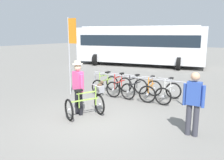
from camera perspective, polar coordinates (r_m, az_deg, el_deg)
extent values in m
plane|color=slate|center=(6.97, -4.35, -10.06)|extent=(80.00, 80.00, 0.00)
cylinder|color=#99999E|center=(10.08, -4.25, -0.69)|extent=(0.06, 0.06, 0.85)
cylinder|color=#99999E|center=(8.59, 17.58, -3.40)|extent=(0.06, 0.06, 0.85)
cylinder|color=#99999E|center=(9.08, 5.83, 0.64)|extent=(3.85, 0.29, 0.05)
torus|color=black|center=(10.43, 0.03, -0.78)|extent=(0.66, 0.12, 0.66)
cylinder|color=#B7B7BC|center=(10.43, 0.03, -0.78)|extent=(0.08, 0.07, 0.08)
torus|color=black|center=(9.64, -3.52, -1.84)|extent=(0.66, 0.12, 0.66)
cylinder|color=#B7B7BC|center=(9.64, -3.52, -1.84)|extent=(0.08, 0.07, 0.08)
cube|color=#9ED14C|center=(9.98, -1.68, -0.03)|extent=(0.07, 0.92, 0.04)
cube|color=#9ED14C|center=(9.90, -1.86, 1.20)|extent=(0.06, 0.61, 0.04)
cylinder|color=#9ED14C|center=(10.11, -1.05, 0.42)|extent=(0.03, 0.03, 0.55)
cube|color=black|center=(10.06, -1.05, 1.95)|extent=(0.13, 0.24, 0.06)
cylinder|color=#9ED14C|center=(9.67, -3.08, 0.12)|extent=(0.03, 0.03, 0.63)
cylinder|color=#B7B7BC|center=(9.61, -3.10, 1.96)|extent=(0.52, 0.05, 0.03)
torus|color=black|center=(10.12, 3.30, -1.18)|extent=(0.66, 0.09, 0.66)
cylinder|color=#B7B7BC|center=(10.12, 3.30, -1.18)|extent=(0.08, 0.06, 0.08)
torus|color=black|center=(9.26, 0.28, -2.37)|extent=(0.66, 0.09, 0.66)
cylinder|color=#B7B7BC|center=(9.26, 0.28, -2.37)|extent=(0.08, 0.06, 0.08)
cube|color=red|center=(9.64, 1.87, -0.45)|extent=(0.06, 0.92, 0.04)
cube|color=red|center=(9.55, 1.72, 0.82)|extent=(0.05, 0.61, 0.04)
cylinder|color=red|center=(9.79, 2.40, 0.03)|extent=(0.03, 0.03, 0.55)
cube|color=black|center=(9.73, 2.42, 1.61)|extent=(0.13, 0.24, 0.06)
cylinder|color=red|center=(9.29, 0.67, -0.33)|extent=(0.03, 0.03, 0.63)
cylinder|color=#B7B7BC|center=(9.23, 0.68, 1.58)|extent=(0.52, 0.04, 0.03)
torus|color=black|center=(9.82, 7.15, -1.66)|extent=(0.66, 0.11, 0.66)
cylinder|color=#B7B7BC|center=(9.82, 7.15, -1.66)|extent=(0.08, 0.07, 0.08)
torus|color=black|center=(8.97, 3.96, -2.87)|extent=(0.66, 0.11, 0.66)
cylinder|color=#B7B7BC|center=(8.97, 3.96, -2.87)|extent=(0.08, 0.07, 0.08)
cube|color=black|center=(9.34, 5.66, -0.90)|extent=(0.08, 0.92, 0.04)
cube|color=black|center=(9.25, 5.52, 0.41)|extent=(0.07, 0.61, 0.04)
cylinder|color=black|center=(9.48, 6.23, -0.41)|extent=(0.03, 0.03, 0.55)
cube|color=black|center=(9.43, 6.27, 1.23)|extent=(0.13, 0.25, 0.06)
cylinder|color=black|center=(9.00, 4.40, -0.77)|extent=(0.03, 0.03, 0.63)
cylinder|color=#B7B7BC|center=(8.93, 4.43, 1.21)|extent=(0.52, 0.05, 0.03)
torus|color=black|center=(9.61, 10.41, -2.05)|extent=(0.66, 0.18, 0.66)
cylinder|color=#B7B7BC|center=(9.61, 10.41, -2.05)|extent=(0.09, 0.07, 0.08)
torus|color=black|center=(8.66, 8.77, -3.51)|extent=(0.66, 0.18, 0.66)
cylinder|color=#B7B7BC|center=(8.66, 8.77, -3.51)|extent=(0.09, 0.07, 0.08)
cube|color=orange|center=(9.08, 9.68, -1.36)|extent=(0.18, 0.91, 0.04)
cube|color=orange|center=(8.99, 9.65, -0.03)|extent=(0.13, 0.61, 0.04)
cylinder|color=orange|center=(9.24, 9.98, -0.83)|extent=(0.03, 0.03, 0.55)
cube|color=black|center=(9.19, 10.04, 0.85)|extent=(0.16, 0.26, 0.06)
cylinder|color=orange|center=(8.70, 9.05, -1.31)|extent=(0.03, 0.03, 0.63)
cylinder|color=#B7B7BC|center=(8.63, 9.12, 0.73)|extent=(0.52, 0.11, 0.03)
torus|color=black|center=(9.39, 15.02, -2.59)|extent=(0.66, 0.09, 0.66)
cylinder|color=#B7B7BC|center=(9.39, 15.02, -2.59)|extent=(0.08, 0.06, 0.08)
torus|color=black|center=(8.47, 12.55, -4.00)|extent=(0.66, 0.09, 0.66)
cylinder|color=#B7B7BC|center=(8.47, 12.55, -4.00)|extent=(0.08, 0.06, 0.08)
cube|color=silver|center=(8.87, 13.92, -1.85)|extent=(0.07, 0.92, 0.04)
cube|color=silver|center=(8.78, 13.87, -0.49)|extent=(0.06, 0.61, 0.04)
cylinder|color=silver|center=(9.03, 14.37, -1.32)|extent=(0.03, 0.03, 0.55)
cube|color=black|center=(8.97, 14.46, 0.39)|extent=(0.13, 0.24, 0.06)
cylinder|color=silver|center=(8.50, 12.97, -1.76)|extent=(0.03, 0.03, 0.63)
cylinder|color=#B7B7BC|center=(8.44, 13.06, 0.32)|extent=(0.52, 0.05, 0.03)
torus|color=black|center=(6.98, -10.65, -7.29)|extent=(0.62, 0.34, 0.66)
cylinder|color=#B7B7BC|center=(6.98, -10.65, -7.29)|extent=(0.10, 0.09, 0.08)
torus|color=black|center=(7.37, -3.16, -6.08)|extent=(0.62, 0.34, 0.66)
cylinder|color=#B7B7BC|center=(7.37, -3.16, -6.08)|extent=(0.10, 0.09, 0.08)
cube|color=#9ED14C|center=(7.09, -6.84, -4.96)|extent=(0.43, 0.84, 0.04)
cube|color=#9ED14C|center=(7.05, -6.52, -3.15)|extent=(0.30, 0.57, 0.04)
cylinder|color=#9ED14C|center=(7.01, -8.23, -4.77)|extent=(0.03, 0.03, 0.55)
cube|color=black|center=(6.94, -8.29, -2.59)|extent=(0.21, 0.27, 0.06)
cylinder|color=#9ED14C|center=(7.23, -4.05, -3.85)|extent=(0.03, 0.03, 0.63)
cylinder|color=#B7B7BC|center=(7.15, -4.09, -1.42)|extent=(0.48, 0.25, 0.03)
cube|color=gray|center=(7.24, -3.06, -2.21)|extent=(0.32, 0.29, 0.22)
ellipsoid|color=#4C3828|center=(7.22, -3.07, -1.44)|extent=(0.23, 0.22, 0.16)
sphere|color=#4C3828|center=(7.23, -2.51, -0.60)|extent=(0.11, 0.11, 0.11)
cylinder|color=black|center=(7.36, -7.87, -5.56)|extent=(0.14, 0.14, 0.82)
cylinder|color=black|center=(7.50, -8.68, -5.26)|extent=(0.14, 0.14, 0.82)
cube|color=#E54C8C|center=(7.25, -8.44, -0.11)|extent=(0.38, 0.27, 0.58)
cylinder|color=#E54C8C|center=(7.08, -7.53, -0.79)|extent=(0.09, 0.09, 0.55)
cylinder|color=#E54C8C|center=(7.43, -9.54, -0.26)|extent=(0.09, 0.09, 0.55)
sphere|color=beige|center=(7.18, -8.54, 3.17)|extent=(0.22, 0.22, 0.22)
cylinder|color=beige|center=(7.17, -8.56, 3.96)|extent=(0.32, 0.32, 0.02)
cylinder|color=beige|center=(7.16, -8.57, 4.36)|extent=(0.20, 0.20, 0.09)
cylinder|color=#383842|center=(6.20, 20.13, -9.51)|extent=(0.14, 0.14, 0.82)
cylinder|color=#383842|center=(6.23, 18.49, -9.29)|extent=(0.14, 0.14, 0.82)
cube|color=#2D4CA5|center=(6.00, 19.75, -3.14)|extent=(0.35, 0.21, 0.58)
cylinder|color=#2D4CA5|center=(5.96, 21.75, -3.89)|extent=(0.09, 0.09, 0.55)
cylinder|color=#2D4CA5|center=(6.04, 17.64, -3.40)|extent=(0.09, 0.09, 0.55)
sphere|color=tan|center=(5.92, 20.03, 0.80)|extent=(0.22, 0.22, 0.22)
cube|color=#3366B2|center=(6.15, 20.07, -2.62)|extent=(0.27, 0.15, 0.40)
cube|color=silver|center=(18.52, 6.76, 8.69)|extent=(10.30, 4.40, 2.70)
cube|color=#19232D|center=(18.51, 6.79, 9.77)|extent=(9.51, 4.26, 0.84)
cube|color=silver|center=(18.50, 6.87, 12.99)|extent=(9.27, 3.96, 0.08)
cylinder|color=black|center=(18.61, -4.10, 5.04)|extent=(0.42, 0.93, 0.90)
cylinder|color=black|center=(20.87, -1.05, 5.78)|extent=(0.42, 0.93, 0.90)
cylinder|color=black|center=(16.79, 16.26, 3.90)|extent=(0.42, 0.93, 0.90)
cylinder|color=black|center=(19.26, 17.08, 4.78)|extent=(0.42, 0.93, 0.90)
cylinder|color=#B2B2B7|center=(9.79, -10.56, 5.74)|extent=(0.05, 0.05, 3.20)
cube|color=orange|center=(9.59, -9.83, 11.93)|extent=(0.40, 0.03, 1.00)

